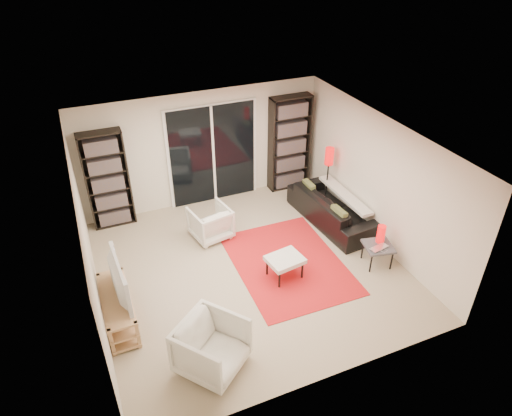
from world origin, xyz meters
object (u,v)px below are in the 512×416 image
at_px(armchair_back, 210,223).
at_px(tv_stand, 118,309).
at_px(bookshelf_right, 290,143).
at_px(armchair_front, 212,347).
at_px(ottoman, 285,260).
at_px(bookshelf_left, 107,180).
at_px(floor_lamp, 329,162).
at_px(sofa, 332,209).
at_px(side_table, 378,247).

bearing_deg(armchair_back, tv_stand, 27.52).
relative_size(bookshelf_right, armchair_front, 2.53).
xyz_separation_m(tv_stand, armchair_front, (1.04, -1.33, 0.11)).
bearing_deg(armchair_front, ottoman, -1.49).
bearing_deg(bookshelf_left, armchair_back, -36.21).
bearing_deg(ottoman, tv_stand, 179.06).
xyz_separation_m(bookshelf_left, floor_lamp, (4.23, -1.02, 0.02)).
bearing_deg(floor_lamp, armchair_back, -176.45).
xyz_separation_m(sofa, side_table, (0.05, -1.46, 0.05)).
relative_size(armchair_back, side_table, 1.24).
relative_size(bookshelf_right, ottoman, 3.28).
xyz_separation_m(tv_stand, armchair_back, (1.95, 1.54, 0.06)).
height_order(tv_stand, side_table, tv_stand).
distance_m(bookshelf_left, ottoman, 3.73).
distance_m(tv_stand, armchair_front, 1.69).
distance_m(sofa, side_table, 1.47).
height_order(tv_stand, ottoman, tv_stand).
height_order(bookshelf_left, tv_stand, bookshelf_left).
height_order(bookshelf_right, armchair_front, bookshelf_right).
bearing_deg(tv_stand, floor_lamp, 20.51).
bearing_deg(armchair_front, tv_stand, 89.59).
relative_size(bookshelf_left, armchair_back, 2.78).
xyz_separation_m(ottoman, floor_lamp, (1.82, 1.75, 0.65)).
xyz_separation_m(bookshelf_left, tv_stand, (-0.33, -2.73, -0.71)).
bearing_deg(floor_lamp, side_table, -94.90).
xyz_separation_m(bookshelf_right, floor_lamp, (0.38, -1.02, -0.06)).
bearing_deg(bookshelf_left, ottoman, -49.03).
relative_size(tv_stand, ottoman, 2.03).
bearing_deg(ottoman, side_table, -11.23).
bearing_deg(ottoman, floor_lamp, 43.94).
relative_size(bookshelf_right, floor_lamp, 1.60).
bearing_deg(sofa, ottoman, 120.74).
bearing_deg(armchair_back, side_table, 130.93).
bearing_deg(sofa, tv_stand, 99.32).
height_order(bookshelf_right, tv_stand, bookshelf_right).
relative_size(bookshelf_right, side_table, 3.72).
xyz_separation_m(armchair_back, ottoman, (0.79, -1.59, 0.03)).
bearing_deg(sofa, armchair_back, 74.44).
distance_m(bookshelf_left, armchair_back, 2.11).
relative_size(bookshelf_left, tv_stand, 1.50).
bearing_deg(side_table, tv_stand, 175.17).
xyz_separation_m(bookshelf_left, ottoman, (2.41, -2.78, -0.63)).
height_order(armchair_back, side_table, armchair_back).
height_order(bookshelf_left, floor_lamp, bookshelf_left).
bearing_deg(armchair_front, side_table, -22.44).
xyz_separation_m(sofa, ottoman, (-1.59, -1.14, 0.04)).
relative_size(armchair_front, ottoman, 1.30).
height_order(sofa, armchair_back, armchair_back).
xyz_separation_m(ottoman, side_table, (1.64, -0.33, 0.01)).
distance_m(side_table, floor_lamp, 2.18).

